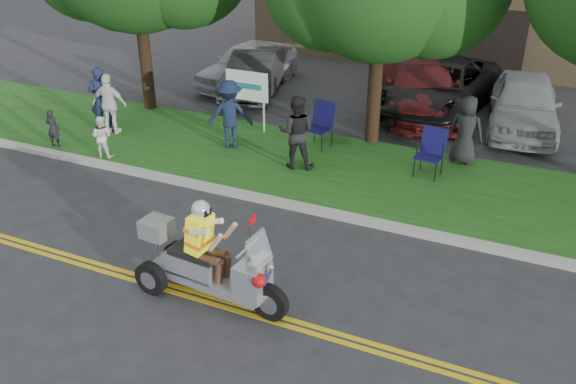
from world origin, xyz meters
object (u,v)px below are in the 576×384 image
at_px(parked_car_left, 255,73).
at_px(parked_car_far_right, 524,103).
at_px(trike_scooter, 207,265).
at_px(spectator_adult_left, 101,99).
at_px(parked_car_right, 420,86).
at_px(parked_car_far_left, 248,64).
at_px(lawn_chair_a, 432,149).
at_px(spectator_adult_right, 110,104).
at_px(lawn_chair_b, 321,122).
at_px(spectator_adult_mid, 296,132).
at_px(parked_car_mid, 439,87).

xyz_separation_m(parked_car_left, parked_car_far_right, (8.38, 0.15, 0.07)).
xyz_separation_m(trike_scooter, spectator_adult_left, (-6.51, 5.26, 0.37)).
bearing_deg(parked_car_right, parked_car_far_left, 156.81).
xyz_separation_m(lawn_chair_a, parked_car_left, (-6.75, 4.14, -0.04)).
distance_m(lawn_chair_a, spectator_adult_right, 8.56).
relative_size(lawn_chair_b, spectator_adult_right, 0.71).
height_order(parked_car_left, parked_car_right, parked_car_right).
distance_m(spectator_adult_mid, spectator_adult_right, 5.48).
bearing_deg(parked_car_right, spectator_adult_left, -164.58).
bearing_deg(parked_car_right, lawn_chair_b, -132.37).
relative_size(spectator_adult_right, parked_car_left, 0.39).
bearing_deg(parked_car_far_left, parked_car_right, 7.21).
height_order(spectator_adult_right, parked_car_left, spectator_adult_right).
bearing_deg(parked_car_left, lawn_chair_a, -46.04).
bearing_deg(spectator_adult_left, lawn_chair_b, 166.38).
bearing_deg(spectator_adult_mid, lawn_chair_a, -179.12).
relative_size(spectator_adult_mid, parked_car_right, 0.33).
bearing_deg(parked_car_right, spectator_adult_mid, -127.64).
xyz_separation_m(spectator_adult_right, parked_car_left, (1.75, 5.11, -0.23)).
relative_size(parked_car_far_left, parked_car_right, 0.80).
bearing_deg(parked_car_left, parked_car_far_right, -13.54).
bearing_deg(parked_car_right, lawn_chair_a, -94.65).
xyz_separation_m(trike_scooter, parked_car_mid, (1.43, 11.01, 0.14)).
xyz_separation_m(lawn_chair_b, parked_car_left, (-3.78, 3.59, -0.07)).
xyz_separation_m(spectator_adult_left, parked_car_left, (2.06, 5.06, -0.31)).
bearing_deg(trike_scooter, lawn_chair_a, 74.07).
xyz_separation_m(parked_car_far_left, parked_car_far_right, (9.00, -0.54, 0.03)).
relative_size(spectator_adult_right, parked_car_mid, 0.30).
distance_m(lawn_chair_a, parked_car_far_right, 4.58).
height_order(parked_car_far_left, parked_car_left, parked_car_far_left).
bearing_deg(lawn_chair_b, parked_car_left, 146.66).
bearing_deg(parked_car_far_left, trike_scooter, -56.47).
distance_m(trike_scooter, parked_car_left, 11.24).
bearing_deg(lawn_chair_b, parked_car_far_left, 146.03).
height_order(lawn_chair_b, spectator_adult_left, spectator_adult_left).
xyz_separation_m(lawn_chair_b, spectator_adult_left, (-5.84, -1.48, 0.24)).
bearing_deg(parked_car_mid, trike_scooter, -90.72).
height_order(trike_scooter, lawn_chair_b, trike_scooter).
distance_m(lawn_chair_a, parked_car_right, 4.86).
bearing_deg(lawn_chair_a, spectator_adult_right, -167.36).
height_order(lawn_chair_b, parked_car_far_left, parked_car_far_left).
distance_m(trike_scooter, parked_car_right, 10.88).
bearing_deg(lawn_chair_a, parked_car_mid, 106.35).
bearing_deg(parked_car_far_right, spectator_adult_right, -158.38).
bearing_deg(spectator_adult_left, parked_car_left, -139.96).
xyz_separation_m(lawn_chair_b, parked_car_far_left, (-4.40, 4.27, -0.03)).
relative_size(trike_scooter, parked_car_far_right, 0.61).
relative_size(trike_scooter, parked_car_mid, 0.50).
distance_m(parked_car_left, parked_car_mid, 5.92).
bearing_deg(parked_car_mid, parked_car_left, -166.64).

